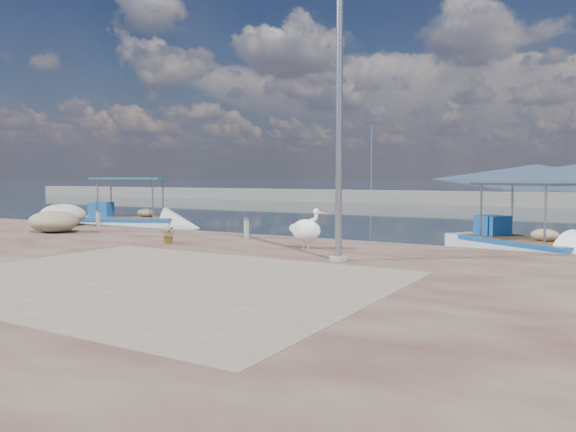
# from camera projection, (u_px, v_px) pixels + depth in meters

# --- Properties ---
(ground) EXTENTS (1400.00, 1400.00, 0.00)m
(ground) POSITION_uv_depth(u_px,v_px,m) (211.00, 276.00, 14.15)
(ground) COLOR #162635
(ground) RESTS_ON ground
(quay_patch) EXTENTS (9.00, 7.00, 0.01)m
(quay_patch) POSITION_uv_depth(u_px,v_px,m) (156.00, 279.00, 11.03)
(quay_patch) COLOR gray
(quay_patch) RESTS_ON quay
(breakwater) EXTENTS (120.00, 2.20, 7.50)m
(breakwater) POSITION_uv_depth(u_px,v_px,m) (501.00, 199.00, 48.46)
(breakwater) COLOR gray
(breakwater) RESTS_ON ground
(boat_left) EXTENTS (6.28, 4.30, 2.89)m
(boat_left) POSITION_uv_depth(u_px,v_px,m) (130.00, 225.00, 26.84)
(boat_left) COLOR white
(boat_left) RESTS_ON ground
(boat_right) EXTENTS (5.71, 4.64, 2.71)m
(boat_right) POSITION_uv_depth(u_px,v_px,m) (525.00, 250.00, 17.66)
(boat_right) COLOR white
(boat_right) RESTS_ON ground
(pelican) EXTENTS (1.18, 0.61, 1.14)m
(pelican) POSITION_uv_depth(u_px,v_px,m) (307.00, 230.00, 15.65)
(pelican) COLOR tan
(pelican) RESTS_ON quay
(lamp_post) EXTENTS (0.44, 0.96, 7.00)m
(lamp_post) POSITION_uv_depth(u_px,v_px,m) (340.00, 122.00, 13.26)
(lamp_post) COLOR gray
(lamp_post) RESTS_ON quay
(bollard_near) EXTENTS (0.22, 0.22, 0.68)m
(bollard_near) POSITION_uv_depth(u_px,v_px,m) (246.00, 227.00, 18.47)
(bollard_near) COLOR gray
(bollard_near) RESTS_ON quay
(bollard_far) EXTENTS (0.22, 0.22, 0.68)m
(bollard_far) POSITION_uv_depth(u_px,v_px,m) (98.00, 217.00, 22.85)
(bollard_far) COLOR gray
(bollard_far) RESTS_ON quay
(potted_plant) EXTENTS (0.58, 0.55, 0.51)m
(potted_plant) POSITION_uv_depth(u_px,v_px,m) (169.00, 235.00, 16.96)
(potted_plant) COLOR #33722D
(potted_plant) RESTS_ON quay
(net_pile_a) EXTENTS (2.16, 1.57, 0.88)m
(net_pile_a) POSITION_uv_depth(u_px,v_px,m) (63.00, 215.00, 23.27)
(net_pile_a) COLOR beige
(net_pile_a) RESTS_ON quay
(net_pile_b) EXTENTS (2.01, 1.56, 0.78)m
(net_pile_b) POSITION_uv_depth(u_px,v_px,m) (54.00, 222.00, 20.32)
(net_pile_b) COLOR tan
(net_pile_b) RESTS_ON quay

